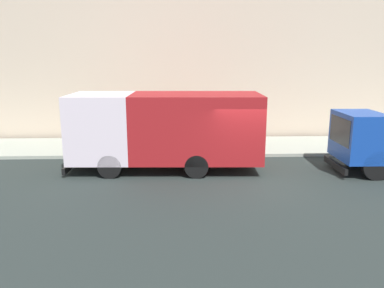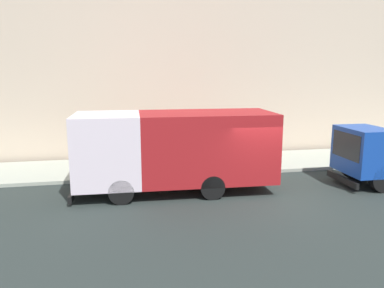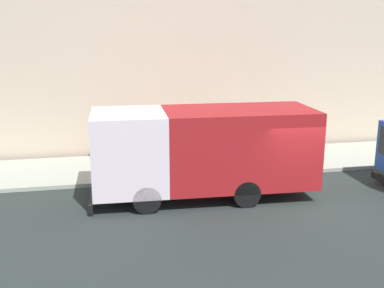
{
  "view_description": "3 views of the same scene",
  "coord_description": "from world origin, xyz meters",
  "px_view_note": "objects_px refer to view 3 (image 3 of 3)",
  "views": [
    {
      "loc": [
        -12.95,
        2.51,
        4.25
      ],
      "look_at": [
        0.77,
        2.01,
        1.12
      ],
      "focal_mm": 35.83,
      "sensor_mm": 36.0,
      "label": 1
    },
    {
      "loc": [
        -11.84,
        4.92,
        4.36
      ],
      "look_at": [
        1.7,
        2.3,
        1.68
      ],
      "focal_mm": 35.07,
      "sensor_mm": 36.0,
      "label": 2
    },
    {
      "loc": [
        -12.83,
        6.21,
        5.46
      ],
      "look_at": [
        1.55,
        3.34,
        1.76
      ],
      "focal_mm": 43.5,
      "sensor_mm": 36.0,
      "label": 3
    }
  ],
  "objects_px": {
    "pedestrian_walking": "(141,140)",
    "pedestrian_standing": "(100,138)",
    "large_utility_truck": "(203,148)",
    "traffic_cone_orange": "(120,168)"
  },
  "relations": [
    {
      "from": "pedestrian_standing",
      "to": "traffic_cone_orange",
      "type": "distance_m",
      "value": 2.48
    },
    {
      "from": "pedestrian_walking",
      "to": "pedestrian_standing",
      "type": "distance_m",
      "value": 1.67
    },
    {
      "from": "pedestrian_standing",
      "to": "large_utility_truck",
      "type": "bearing_deg",
      "value": -10.74
    },
    {
      "from": "large_utility_truck",
      "to": "pedestrian_standing",
      "type": "height_order",
      "value": "large_utility_truck"
    },
    {
      "from": "large_utility_truck",
      "to": "traffic_cone_orange",
      "type": "xyz_separation_m",
      "value": [
        2.14,
        2.63,
        -1.16
      ]
    },
    {
      "from": "pedestrian_walking",
      "to": "pedestrian_standing",
      "type": "relative_size",
      "value": 0.95
    },
    {
      "from": "pedestrian_walking",
      "to": "traffic_cone_orange",
      "type": "height_order",
      "value": "pedestrian_walking"
    },
    {
      "from": "pedestrian_walking",
      "to": "traffic_cone_orange",
      "type": "bearing_deg",
      "value": -113.08
    },
    {
      "from": "pedestrian_walking",
      "to": "pedestrian_standing",
      "type": "xyz_separation_m",
      "value": [
        0.47,
        1.6,
        0.04
      ]
    },
    {
      "from": "large_utility_truck",
      "to": "pedestrian_walking",
      "type": "height_order",
      "value": "large_utility_truck"
    }
  ]
}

